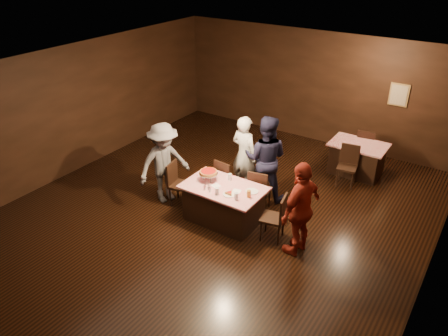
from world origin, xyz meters
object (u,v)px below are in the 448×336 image
Objects in this scene: diner_white_jacket at (244,155)px; chair_back_near at (347,167)px; plate_empty at (252,191)px; pizza_stand at (208,172)px; chair_far_right at (260,189)px; chair_end_left at (180,184)px; diner_navy_hoodie at (266,159)px; diner_grey_knit at (164,163)px; glass_back at (230,177)px; diner_red_shirt at (301,209)px; glass_front_left at (217,191)px; main_table at (224,203)px; glass_front_right at (236,196)px; glass_amber at (249,194)px; chair_far_left at (228,179)px; chair_back_far at (365,146)px; chair_end_right at (273,217)px; back_table at (357,159)px.

chair_back_near is at bearing -132.91° from diner_white_jacket.
pizza_stand is at bearing -173.99° from plate_empty.
chair_end_left is at bearing 15.07° from chair_far_right.
diner_grey_knit is at bearing 17.51° from diner_navy_hoodie.
glass_back is at bearing 33.51° from chair_far_right.
diner_red_shirt reaches higher than plate_empty.
diner_navy_hoodie is at bearing 82.30° from glass_front_left.
main_table is 0.55m from glass_back.
glass_amber is (0.15, 0.20, 0.00)m from glass_front_right.
glass_front_left is (1.53, -0.26, -0.05)m from diner_grey_knit.
diner_grey_knit is at bearing 42.76° from chair_far_left.
chair_back_far is at bearing 68.93° from main_table.
chair_back_far is 0.53× the size of diner_grey_knit.
chair_back_far is at bearing 161.67° from chair_end_right.
diner_navy_hoodie is 13.63× the size of glass_amber.
glass_front_right is at bearing -119.92° from chair_back_near.
chair_far_left is at bearing 118.07° from main_table.
chair_far_left is 1.20m from glass_front_left.
chair_back_far is 0.53× the size of diner_white_jacket.
diner_navy_hoodie reaches higher than glass_back.
pizza_stand reaches higher than plate_empty.
diner_grey_knit is (-2.58, -0.04, 0.42)m from chair_end_right.
chair_back_near is 6.79× the size of glass_amber.
main_table is 1.10m from chair_end_left.
chair_far_right reaches higher than glass_back.
diner_navy_hoodie is (0.65, 0.46, 0.48)m from chair_far_left.
glass_back is (-0.60, 0.15, 0.06)m from plate_empty.
chair_far_right is at bearing -148.87° from chair_end_right.
back_table is 3.42× the size of pizza_stand.
pizza_stand reaches higher than chair_end_right.
glass_back is (-1.72, 0.37, -0.06)m from diner_red_shirt.
chair_far_left is 0.68m from glass_back.
chair_far_right is 0.53× the size of diner_white_jacket.
main_table is 1.68× the size of chair_far_right.
chair_far_right is 1.00× the size of chair_back_far.
diner_navy_hoodie is 13.63× the size of glass_back.
diner_navy_hoodie reaches higher than chair_end_right.
chair_end_right is 2.77m from chair_back_near.
chair_end_right is 6.79× the size of glass_amber.
diner_white_jacket is (-0.28, 1.23, 0.51)m from main_table.
chair_back_far reaches higher than glass_back.
chair_back_near reaches higher than main_table.
diner_navy_hoodie reaches higher than glass_front_left.
chair_far_left is 1.00× the size of chair_far_right.
diner_grey_knit is 3.15m from diner_red_shirt.
glass_back is (-1.60, -2.44, 0.37)m from chair_back_near.
diner_grey_knit is 12.73× the size of glass_amber.
diner_red_shirt is 7.24× the size of plate_empty.
back_table is 2.91m from diner_white_jacket.
chair_far_left is at bearing 16.88° from diner_navy_hoodie.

